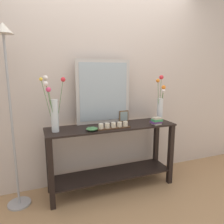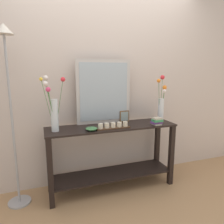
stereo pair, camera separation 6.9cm
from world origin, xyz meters
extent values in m
cube|color=#A87F56|center=(0.00, 0.00, -0.01)|extent=(7.00, 6.00, 0.02)
cube|color=beige|center=(0.00, 0.33, 1.35)|extent=(6.40, 0.08, 2.70)
cube|color=black|center=(0.00, 0.00, 0.78)|extent=(1.54, 0.41, 0.02)
cube|color=black|center=(0.00, 0.00, 0.18)|extent=(1.48, 0.37, 0.02)
cube|color=black|center=(-0.73, -0.17, 0.39)|extent=(0.06, 0.06, 0.77)
cube|color=black|center=(0.73, -0.17, 0.39)|extent=(0.06, 0.06, 0.77)
cube|color=black|center=(-0.73, 0.17, 0.39)|extent=(0.06, 0.06, 0.77)
cube|color=black|center=(0.73, 0.17, 0.39)|extent=(0.06, 0.06, 0.77)
cube|color=#B7B2AD|center=(-0.04, 0.18, 1.18)|extent=(0.68, 0.03, 0.78)
cube|color=#9EADB7|center=(-0.04, 0.16, 1.18)|extent=(0.60, 0.00, 0.70)
cylinder|color=silver|center=(-0.65, -0.01, 0.97)|extent=(0.08, 0.08, 0.35)
cylinder|color=#4C753D|center=(-0.69, 0.04, 1.09)|extent=(0.06, 0.11, 0.55)
sphere|color=silver|center=(-0.72, 0.09, 1.36)|extent=(0.05, 0.05, 0.05)
cylinder|color=#4C753D|center=(-0.60, -0.01, 1.08)|extent=(0.11, 0.04, 0.53)
sphere|color=red|center=(-0.55, 0.01, 1.34)|extent=(0.05, 0.05, 0.05)
cylinder|color=#4C753D|center=(-0.68, -0.05, 1.03)|extent=(0.06, 0.04, 0.44)
sphere|color=#EA4275|center=(-0.70, -0.06, 1.25)|extent=(0.05, 0.05, 0.05)
cylinder|color=#4C753D|center=(-0.71, 0.01, 1.08)|extent=(0.11, 0.06, 0.54)
sphere|color=yellow|center=(-0.76, 0.04, 1.35)|extent=(0.04, 0.04, 0.04)
cylinder|color=#4C753D|center=(-0.68, -0.04, 1.06)|extent=(0.09, 0.05, 0.49)
sphere|color=silver|center=(-0.73, -0.06, 1.31)|extent=(0.05, 0.05, 0.05)
cylinder|color=silver|center=(0.68, 0.03, 0.94)|extent=(0.08, 0.08, 0.29)
cylinder|color=#4C753D|center=(0.70, 0.03, 1.00)|extent=(0.03, 0.02, 0.37)
sphere|color=silver|center=(0.71, 0.02, 1.18)|extent=(0.04, 0.04, 0.04)
cylinder|color=#4C753D|center=(0.70, 0.04, 1.02)|extent=(0.05, 0.01, 0.41)
sphere|color=orange|center=(0.73, 0.04, 1.23)|extent=(0.05, 0.05, 0.05)
cylinder|color=#4C753D|center=(0.70, 0.07, 1.08)|extent=(0.06, 0.08, 0.54)
sphere|color=red|center=(0.73, 0.10, 1.35)|extent=(0.06, 0.06, 0.06)
cylinder|color=#4C753D|center=(0.64, 0.01, 1.06)|extent=(0.08, 0.07, 0.50)
sphere|color=orange|center=(0.60, -0.02, 1.32)|extent=(0.05, 0.05, 0.05)
cube|color=#472D1C|center=(-0.03, -0.11, 0.80)|extent=(0.39, 0.09, 0.01)
cylinder|color=beige|center=(-0.17, -0.11, 0.83)|extent=(0.06, 0.06, 0.05)
cylinder|color=beige|center=(-0.10, -0.11, 0.83)|extent=(0.06, 0.06, 0.05)
cylinder|color=beige|center=(-0.03, -0.11, 0.83)|extent=(0.06, 0.06, 0.05)
cylinder|color=beige|center=(0.05, -0.11, 0.83)|extent=(0.06, 0.06, 0.05)
cylinder|color=beige|center=(0.12, -0.11, 0.83)|extent=(0.06, 0.06, 0.05)
cube|color=brown|center=(0.22, 0.15, 0.86)|extent=(0.12, 0.01, 0.14)
cube|color=#8B9E9C|center=(0.22, 0.14, 0.86)|extent=(0.10, 0.00, 0.12)
cylinder|color=#38703D|center=(-0.28, -0.12, 0.80)|extent=(0.05, 0.05, 0.01)
ellipsoid|color=#38703D|center=(-0.28, -0.12, 0.82)|extent=(0.13, 0.13, 0.03)
cube|color=#B2A893|center=(0.52, -0.14, 0.80)|extent=(0.10, 0.09, 0.02)
cube|color=#663884|center=(0.53, -0.13, 0.82)|extent=(0.13, 0.08, 0.03)
cube|color=#388E56|center=(0.53, -0.14, 0.85)|extent=(0.12, 0.09, 0.03)
cube|color=#B2A893|center=(0.53, -0.13, 0.87)|extent=(0.10, 0.09, 0.02)
cylinder|color=#9E9EA3|center=(-1.07, 0.03, 0.01)|extent=(0.24, 0.24, 0.02)
cylinder|color=#9E9EA3|center=(-1.07, 0.03, 0.90)|extent=(0.02, 0.02, 1.75)
cone|color=beige|center=(-1.07, 0.03, 1.82)|extent=(0.18, 0.18, 0.10)
camera|label=1|loc=(-0.85, -2.22, 1.42)|focal=33.15mm
camera|label=2|loc=(-0.78, -2.24, 1.42)|focal=33.15mm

